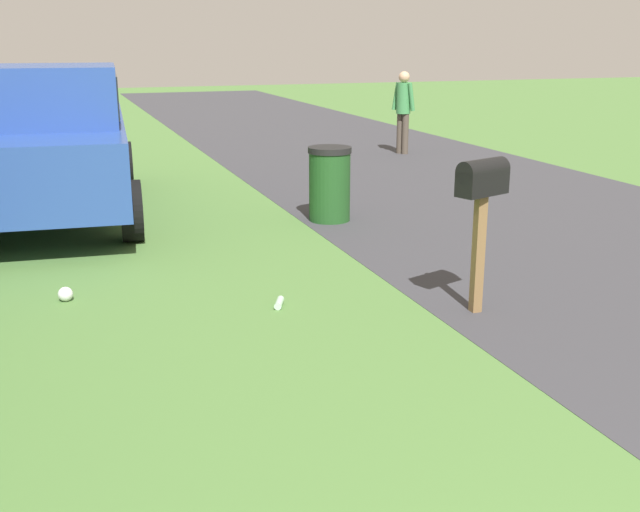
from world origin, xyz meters
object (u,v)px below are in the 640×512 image
at_px(trash_bin, 330,184).
at_px(mailbox, 482,190).
at_px(pickup_truck, 56,138).
at_px(pedestrian, 403,106).

bearing_deg(trash_bin, mailbox, -179.81).
height_order(mailbox, trash_bin, mailbox).
distance_m(pickup_truck, trash_bin, 3.82).
distance_m(pickup_truck, pedestrian, 8.10).
height_order(mailbox, pedestrian, pedestrian).
bearing_deg(mailbox, trash_bin, -19.69).
xyz_separation_m(mailbox, pedestrian, (9.28, -3.62, -0.13)).
xyz_separation_m(mailbox, trash_bin, (3.89, 0.01, -0.63)).
distance_m(mailbox, trash_bin, 3.94).
bearing_deg(mailbox, pickup_truck, 13.00).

